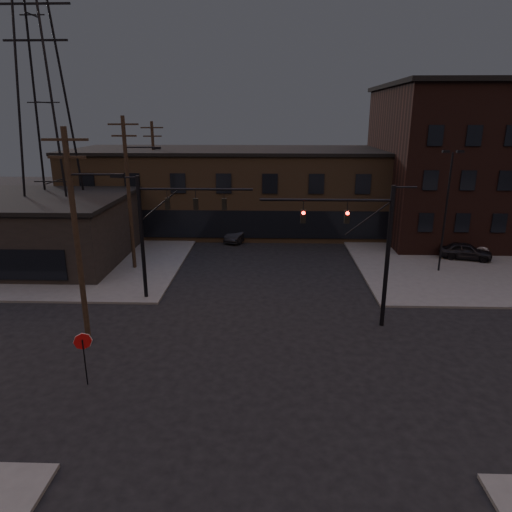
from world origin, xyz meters
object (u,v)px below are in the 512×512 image
at_px(traffic_signal_near, 368,242).
at_px(car_crossing, 240,234).
at_px(stop_sign, 83,347).
at_px(parked_car_lot_a, 466,251).
at_px(parked_car_lot_b, 460,244).
at_px(traffic_signal_far, 161,224).

distance_m(traffic_signal_near, car_crossing, 20.41).
bearing_deg(stop_sign, traffic_signal_near, 25.90).
xyz_separation_m(traffic_signal_near, car_crossing, (-8.19, 18.21, -4.26)).
bearing_deg(car_crossing, parked_car_lot_a, 6.52).
height_order(parked_car_lot_a, parked_car_lot_b, parked_car_lot_b).
distance_m(traffic_signal_far, parked_car_lot_a, 24.96).
bearing_deg(traffic_signal_near, traffic_signal_far, 163.83).
distance_m(traffic_signal_near, parked_car_lot_a, 17.05).
xyz_separation_m(traffic_signal_far, stop_sign, (-1.28, -9.99, -3.17)).
distance_m(traffic_signal_near, parked_car_lot_b, 18.90).
relative_size(traffic_signal_near, parked_car_lot_a, 1.98).
distance_m(stop_sign, parked_car_lot_a, 30.77).
xyz_separation_m(traffic_signal_far, parked_car_lot_a, (22.90, 9.02, -4.17)).
bearing_deg(car_crossing, traffic_signal_near, -42.59).
bearing_deg(traffic_signal_far, car_crossing, 75.22).
relative_size(stop_sign, parked_car_lot_b, 0.51).
relative_size(stop_sign, car_crossing, 0.61).
bearing_deg(parked_car_lot_b, car_crossing, 93.96).
relative_size(traffic_signal_far, parked_car_lot_a, 1.98).
relative_size(traffic_signal_near, stop_sign, 3.23).
height_order(traffic_signal_near, stop_sign, traffic_signal_near).
bearing_deg(car_crossing, traffic_signal_far, -81.60).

